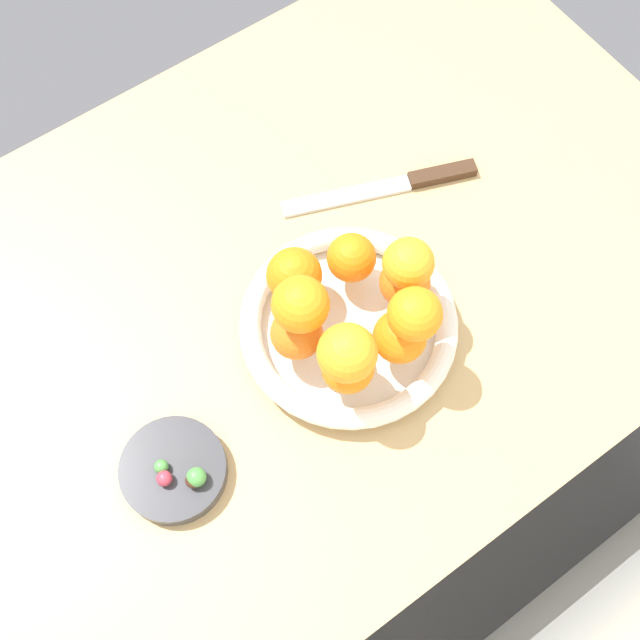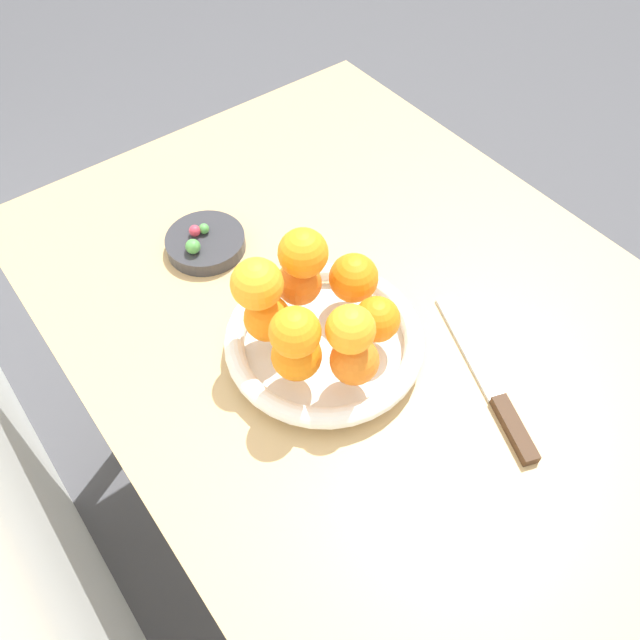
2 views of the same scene
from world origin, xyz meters
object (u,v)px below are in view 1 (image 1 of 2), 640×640
at_px(orange_7, 301,305).
at_px(candy_ball_3, 194,480).
at_px(dining_table, 310,303).
at_px(orange_8, 347,353).
at_px(fruit_bowl, 348,325).
at_px(orange_9, 415,314).
at_px(orange_3, 351,258).
at_px(orange_5, 297,333).
at_px(candy_ball_2, 196,477).
at_px(orange_2, 405,282).
at_px(knife, 397,185).
at_px(orange_4, 294,275).
at_px(candy_ball_1, 164,478).
at_px(candy_ball_0, 161,467).
at_px(orange_0, 348,367).
at_px(orange_1, 400,337).
at_px(candy_dish, 174,470).
at_px(orange_6, 408,263).

distance_m(orange_7, candy_ball_3, 0.22).
xyz_separation_m(dining_table, orange_8, (0.06, 0.15, 0.22)).
distance_m(fruit_bowl, orange_9, 0.13).
bearing_deg(orange_7, orange_3, -157.88).
xyz_separation_m(orange_5, candy_ball_3, (0.18, 0.06, -0.04)).
xyz_separation_m(orange_7, candy_ball_2, (0.18, 0.06, -0.10)).
distance_m(orange_2, orange_8, 0.14).
bearing_deg(dining_table, knife, -167.21).
bearing_deg(orange_2, orange_9, 55.79).
xyz_separation_m(orange_3, knife, (-0.14, -0.08, -0.06)).
bearing_deg(orange_2, knife, -126.65).
bearing_deg(orange_7, knife, -152.90).
xyz_separation_m(orange_4, knife, (-0.20, -0.06, -0.07)).
bearing_deg(candy_ball_1, candy_ball_0, -105.98).
height_order(orange_0, orange_9, orange_9).
height_order(orange_3, candy_ball_1, orange_3).
height_order(orange_1, knife, orange_1).
height_order(orange_9, candy_ball_2, orange_9).
relative_size(orange_0, orange_2, 1.00).
bearing_deg(candy_ball_0, orange_3, -166.91).
bearing_deg(fruit_bowl, orange_4, -68.00).
bearing_deg(orange_3, candy_ball_1, 15.24).
relative_size(candy_dish, candy_ball_0, 7.57).
height_order(orange_2, candy_ball_3, orange_2).
relative_size(dining_table, candy_ball_2, 50.21).
relative_size(orange_1, candy_ball_3, 3.37).
relative_size(orange_4, knife, 0.26).
bearing_deg(candy_ball_0, orange_6, -178.98).
height_order(fruit_bowl, orange_7, orange_7).
xyz_separation_m(orange_4, orange_5, (0.04, 0.06, -0.00)).
bearing_deg(candy_dish, orange_3, -165.56).
bearing_deg(candy_ball_2, orange_5, -160.48).
distance_m(orange_6, orange_9, 0.06).
xyz_separation_m(orange_6, knife, (-0.11, -0.14, -0.12)).
distance_m(orange_5, candy_ball_3, 0.19).
relative_size(fruit_bowl, orange_8, 4.08).
relative_size(fruit_bowl, orange_0, 4.34).
relative_size(orange_2, knife, 0.24).
bearing_deg(orange_2, orange_5, -8.00).
distance_m(fruit_bowl, orange_3, 0.08).
bearing_deg(orange_5, orange_3, -158.50).
bearing_deg(knife, dining_table, 12.79).
bearing_deg(orange_9, candy_ball_3, -2.68).
distance_m(orange_3, candy_ball_3, 0.31).
bearing_deg(candy_dish, fruit_bowl, -174.35).
distance_m(fruit_bowl, candy_ball_0, 0.27).
distance_m(orange_5, candy_ball_1, 0.21).
bearing_deg(fruit_bowl, candy_ball_2, 12.33).
bearing_deg(candy_ball_1, orange_4, -157.02).
relative_size(orange_2, candy_ball_0, 3.80).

